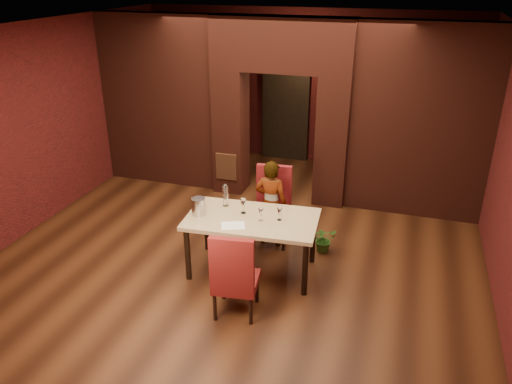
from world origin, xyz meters
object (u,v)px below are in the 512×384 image
chair_near (236,272)px  wine_glass_a (243,206)px  wine_glass_b (261,214)px  chair_far (271,207)px  potted_plant (324,239)px  person_seated (271,203)px  wine_glass_c (279,214)px  wine_bucket (199,206)px  dining_table (252,244)px  water_bottle (226,195)px

chair_near → wine_glass_a: (-0.26, 1.03, 0.36)m
wine_glass_a → wine_glass_b: bearing=-25.0°
chair_far → potted_plant: chair_far is taller
potted_plant → wine_glass_b: bearing=-130.1°
chair_near → person_seated: 1.75m
wine_glass_c → wine_bucket: wine_bucket is taller
chair_far → wine_glass_c: 0.93m
chair_near → wine_glass_a: size_ratio=5.49×
wine_glass_b → potted_plant: bearing=49.9°
chair_far → chair_near: bearing=-94.1°
dining_table → water_bottle: size_ratio=5.36×
person_seated → potted_plant: size_ratio=3.46×
wine_glass_c → person_seated: bearing=113.8°
dining_table → wine_glass_c: 0.63m
chair_far → wine_glass_a: (-0.19, -0.76, 0.34)m
chair_near → water_bottle: size_ratio=3.48×
person_seated → potted_plant: (0.83, 0.02, -0.49)m
wine_glass_b → potted_plant: wine_glass_b is taller
wine_glass_a → wine_glass_c: 0.53m
wine_glass_b → potted_plant: (0.73, 0.87, -0.73)m
dining_table → chair_near: size_ratio=1.54×
dining_table → wine_glass_b: 0.53m
chair_near → potted_plant: size_ratio=2.93×
wine_glass_b → water_bottle: size_ratio=0.55×
chair_far → wine_bucket: size_ratio=5.06×
chair_far → wine_bucket: (-0.76, -0.97, 0.35)m
wine_bucket → water_bottle: (0.26, 0.36, 0.05)m
person_seated → wine_glass_b: 0.89m
wine_glass_a → wine_glass_c: bearing=-5.2°
wine_glass_c → potted_plant: wine_glass_c is taller
person_seated → wine_bucket: size_ratio=5.79×
water_bottle → potted_plant: 1.66m
wine_glass_a → water_bottle: (-0.31, 0.15, 0.06)m
person_seated → potted_plant: 0.96m
person_seated → wine_glass_b: size_ratio=7.54×
chair_far → dining_table: bearing=-98.5°
wine_glass_b → chair_far: bearing=96.6°
wine_glass_b → dining_table: bearing=162.1°
wine_glass_a → dining_table: bearing=-30.6°
chair_near → wine_bucket: bearing=-52.4°
dining_table → wine_glass_a: bearing=145.0°
wine_glass_b → potted_plant: 1.35m
wine_glass_b → wine_glass_c: same height
dining_table → water_bottle: 0.79m
wine_glass_a → wine_glass_b: (0.30, -0.14, -0.01)m
dining_table → water_bottle: bearing=148.5°
person_seated → wine_glass_a: (-0.19, -0.71, 0.25)m
wine_bucket → potted_plant: bearing=30.5°
dining_table → chair_near: bearing=-88.3°
dining_table → wine_glass_c: wine_glass_c is taller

